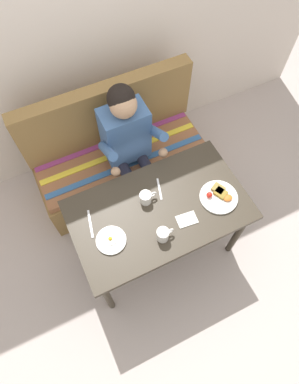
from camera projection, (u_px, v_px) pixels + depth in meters
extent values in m
plane|color=#B6A7A0|center=(157.00, 246.00, 2.85)|extent=(8.00, 8.00, 0.00)
cube|color=beige|center=(79.00, 22.00, 2.26)|extent=(4.40, 0.10, 2.60)
cube|color=#372F24|center=(159.00, 210.00, 2.22)|extent=(1.20, 0.70, 0.04)
cylinder|color=#372F24|center=(107.00, 296.00, 2.31)|extent=(0.05, 0.05, 0.69)
cylinder|color=#372F24|center=(237.00, 234.00, 2.53)|extent=(0.05, 0.05, 0.69)
cylinder|color=#372F24|center=(79.00, 227.00, 2.56)|extent=(0.05, 0.05, 0.69)
cylinder|color=#372F24|center=(200.00, 176.00, 2.78)|extent=(0.05, 0.05, 0.69)
cube|color=olive|center=(122.00, 170.00, 2.98)|extent=(1.44, 0.56, 0.40)
cube|color=#915A39|center=(120.00, 155.00, 2.78)|extent=(1.40, 0.52, 0.06)
cube|color=olive|center=(106.00, 113.00, 2.61)|extent=(1.44, 0.12, 0.54)
cube|color=#336099|center=(127.00, 165.00, 2.69)|extent=(1.38, 0.05, 0.01)
cube|color=yellow|center=(120.00, 153.00, 2.75)|extent=(1.38, 0.05, 0.01)
cube|color=#93387A|center=(114.00, 141.00, 2.81)|extent=(1.38, 0.05, 0.01)
cube|color=#3F6297|center=(125.00, 134.00, 2.47)|extent=(0.34, 0.22, 0.48)
sphere|color=tan|center=(123.00, 105.00, 2.18)|extent=(0.19, 0.19, 0.19)
sphere|color=black|center=(121.00, 98.00, 2.17)|extent=(0.19, 0.19, 0.19)
cylinder|color=#3F6297|center=(108.00, 151.00, 2.31)|extent=(0.07, 0.29, 0.23)
cylinder|color=#3F6297|center=(156.00, 132.00, 2.39)|extent=(0.07, 0.29, 0.23)
sphere|color=tan|center=(116.00, 172.00, 2.35)|extent=(0.07, 0.07, 0.07)
sphere|color=tan|center=(163.00, 153.00, 2.43)|extent=(0.07, 0.07, 0.07)
cylinder|color=#232333|center=(126.00, 172.00, 2.59)|extent=(0.09, 0.34, 0.09)
cylinder|color=#232333|center=(136.00, 204.00, 2.75)|extent=(0.08, 0.08, 0.52)
cube|color=black|center=(140.00, 221.00, 2.93)|extent=(0.09, 0.20, 0.05)
cylinder|color=#232333|center=(145.00, 164.00, 2.63)|extent=(0.09, 0.34, 0.09)
cylinder|color=#232333|center=(154.00, 196.00, 2.78)|extent=(0.08, 0.08, 0.52)
cube|color=black|center=(157.00, 214.00, 2.96)|extent=(0.09, 0.20, 0.05)
cylinder|color=white|center=(219.00, 197.00, 2.24)|extent=(0.26, 0.26, 0.02)
cube|color=olive|center=(221.00, 193.00, 2.24)|extent=(0.10, 0.10, 0.02)
cube|color=olive|center=(218.00, 189.00, 2.25)|extent=(0.10, 0.10, 0.02)
sphere|color=red|center=(209.00, 195.00, 2.22)|extent=(0.04, 0.04, 0.04)
ellipsoid|color=#CC6623|center=(228.00, 198.00, 2.22)|extent=(0.06, 0.05, 0.02)
cylinder|color=white|center=(111.00, 240.00, 2.09)|extent=(0.19, 0.19, 0.01)
ellipsoid|color=white|center=(111.00, 240.00, 2.08)|extent=(0.09, 0.08, 0.01)
sphere|color=yellow|center=(110.00, 239.00, 2.08)|extent=(0.03, 0.03, 0.03)
cylinder|color=white|center=(146.00, 198.00, 2.20)|extent=(0.08, 0.08, 0.09)
cylinder|color=brown|center=(145.00, 195.00, 2.17)|extent=(0.07, 0.07, 0.01)
torus|color=white|center=(153.00, 195.00, 2.21)|extent=(0.05, 0.01, 0.05)
cylinder|color=white|center=(163.00, 235.00, 2.07)|extent=(0.08, 0.08, 0.10)
cylinder|color=brown|center=(163.00, 232.00, 2.03)|extent=(0.07, 0.07, 0.01)
torus|color=white|center=(170.00, 231.00, 2.07)|extent=(0.05, 0.01, 0.05)
cube|color=silver|center=(187.00, 219.00, 2.17)|extent=(0.14, 0.11, 0.01)
cube|color=silver|center=(159.00, 189.00, 2.28)|extent=(0.06, 0.17, 0.00)
cube|color=silver|center=(90.00, 224.00, 2.15)|extent=(0.05, 0.20, 0.00)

